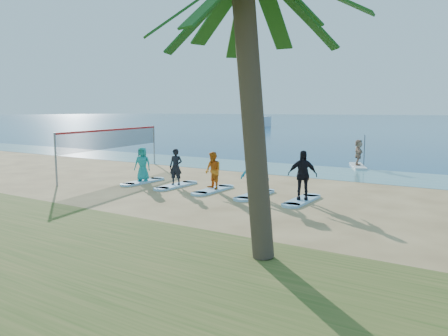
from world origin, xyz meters
The scene contains 16 objects.
ground centered at (0.00, 0.00, 0.00)m, with size 600.00×600.00×0.00m, color tan.
shallow_water centered at (0.00, 10.50, 0.01)m, with size 600.00×600.00×0.00m, color teal.
volleyball_net centered at (-7.30, 3.87, 1.90)m, with size 1.89×8.91×2.50m.
paddleboard centered at (3.56, 13.83, 0.06)m, with size 0.70×3.00×0.12m, color silver.
paddleboarder centered at (3.56, 13.83, 0.91)m, with size 1.47×0.47×1.58m, color tan.
boat_offshore_a centered at (-31.74, 67.86, 0.00)m, with size 2.34×8.16×2.16m, color silver.
surfboard_0 centered at (-3.65, 2.29, 0.04)m, with size 0.70×2.20×0.09m, color #97CCEA.
student_0 centered at (-3.65, 2.29, 0.91)m, with size 0.80×0.52×1.64m, color teal.
surfboard_1 centered at (-1.58, 2.29, 0.04)m, with size 0.70×2.20×0.09m, color #97CCEA.
student_1 centered at (-1.58, 2.29, 0.92)m, with size 0.61×0.40×1.66m, color black.
surfboard_2 centered at (0.49, 2.29, 0.04)m, with size 0.70×2.20×0.09m, color #97CCEA.
student_2 centered at (0.49, 2.29, 0.90)m, with size 0.79×0.61×1.62m, color orange.
surfboard_3 centered at (2.56, 2.29, 0.04)m, with size 0.70×2.20×0.09m, color #97CCEA.
student_3 centered at (2.56, 2.29, 1.02)m, with size 1.20×0.69×1.86m, color teal.
surfboard_4 centered at (4.62, 2.29, 0.04)m, with size 0.70×2.20×0.09m, color #97CCEA.
student_4 centered at (4.62, 2.29, 1.04)m, with size 1.11×0.46×1.90m, color black.
Camera 1 is at (10.99, -13.27, 3.52)m, focal length 35.00 mm.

